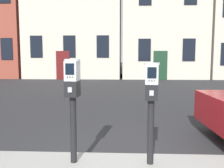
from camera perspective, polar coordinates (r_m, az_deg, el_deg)
ground_plane at (r=3.85m, az=1.87°, el=-18.76°), size 160.00×160.00×0.00m
parking_meter_near_kerb at (r=3.44m, az=-9.12°, el=-1.83°), size 0.23×0.26×1.46m
parking_meter_twin_adjacent at (r=3.39m, az=9.08°, el=-2.53°), size 0.23×0.26×1.41m
townhouse_orange_brick at (r=21.76m, az=11.35°, el=17.47°), size 6.36×6.21×11.84m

